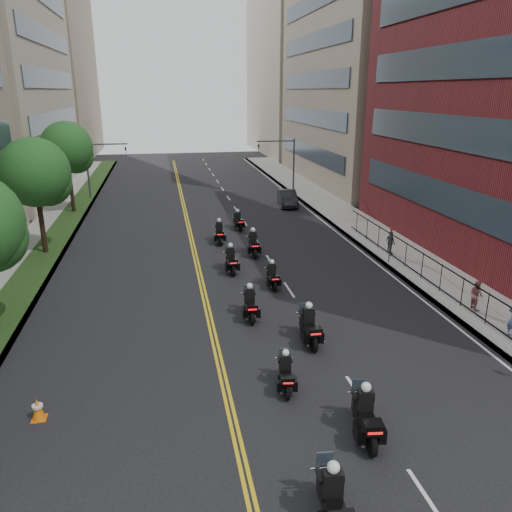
{
  "coord_description": "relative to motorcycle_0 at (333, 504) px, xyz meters",
  "views": [
    {
      "loc": [
        -3.27,
        -9.57,
        10.37
      ],
      "look_at": [
        1.52,
        15.91,
        1.76
      ],
      "focal_mm": 35.0,
      "sensor_mm": 36.0,
      "label": 1
    }
  ],
  "objects": [
    {
      "name": "sidewalk_right",
      "position": [
        11.62,
        25.42,
        -0.67
      ],
      "size": [
        4.0,
        90.0,
        0.15
      ],
      "primitive_type": "cube",
      "color": "gray",
      "rests_on": "ground"
    },
    {
      "name": "sidewalk_left",
      "position": [
        -12.38,
        25.42,
        -0.67
      ],
      "size": [
        4.0,
        90.0,
        0.15
      ],
      "primitive_type": "cube",
      "color": "gray",
      "rests_on": "ground"
    },
    {
      "name": "grass_strip",
      "position": [
        -11.58,
        25.42,
        -0.57
      ],
      "size": [
        2.0,
        90.0,
        0.04
      ],
      "primitive_type": "cube",
      "color": "#153413",
      "rests_on": "sidewalk_left"
    },
    {
      "name": "building_right_tan",
      "position": [
        21.1,
        48.42,
        14.26
      ],
      "size": [
        15.11,
        28.0,
        30.0
      ],
      "color": "gray",
      "rests_on": "ground"
    },
    {
      "name": "building_right_far",
      "position": [
        21.12,
        78.42,
        12.26
      ],
      "size": [
        15.0,
        28.0,
        26.0
      ],
      "primitive_type": "cube",
      "color": "#AFA48D",
      "rests_on": "ground"
    },
    {
      "name": "building_left_far",
      "position": [
        -22.38,
        78.42,
        12.26
      ],
      "size": [
        16.0,
        28.0,
        26.0
      ],
      "primitive_type": "cube",
      "color": "gray",
      "rests_on": "ground"
    },
    {
      "name": "iron_fence",
      "position": [
        10.62,
        12.42,
        0.16
      ],
      "size": [
        0.05,
        28.0,
        1.5
      ],
      "color": "black",
      "rests_on": "sidewalk_right"
    },
    {
      "name": "street_trees",
      "position": [
        -11.43,
        19.02,
        4.39
      ],
      "size": [
        4.4,
        38.4,
        7.98
      ],
      "color": "black",
      "rests_on": "ground"
    },
    {
      "name": "traffic_signal_right",
      "position": [
        9.16,
        42.42,
        2.96
      ],
      "size": [
        4.09,
        0.2,
        5.6
      ],
      "color": "#3F3F44",
      "rests_on": "ground"
    },
    {
      "name": "traffic_signal_left",
      "position": [
        -9.92,
        42.42,
        2.96
      ],
      "size": [
        4.09,
        0.2,
        5.6
      ],
      "color": "#3F3F44",
      "rests_on": "ground"
    },
    {
      "name": "motorcycle_0",
      "position": [
        0.0,
        0.0,
        0.0
      ],
      "size": [
        0.66,
        2.55,
        1.88
      ],
      "rotation": [
        0.0,
        0.0,
        -0.07
      ],
      "color": "black",
      "rests_on": "ground"
    },
    {
      "name": "motorcycle_1",
      "position": [
        2.12,
        3.11,
        -0.0
      ],
      "size": [
        0.75,
        2.53,
        1.87
      ],
      "rotation": [
        0.0,
        0.0,
        -0.13
      ],
      "color": "black",
      "rests_on": "ground"
    },
    {
      "name": "motorcycle_2",
      "position": [
        0.33,
        6.18,
        -0.13
      ],
      "size": [
        0.64,
        2.08,
        1.54
      ],
      "rotation": [
        0.0,
        0.0,
        -0.14
      ],
      "color": "black",
      "rests_on": "ground"
    },
    {
      "name": "motorcycle_3",
      "position": [
        2.16,
        9.4,
        -0.01
      ],
      "size": [
        0.58,
        2.5,
        1.85
      ],
      "rotation": [
        0.0,
        0.0,
        -0.02
      ],
      "color": "black",
      "rests_on": "ground"
    },
    {
      "name": "motorcycle_4",
      "position": [
        0.1,
        12.32,
        -0.06
      ],
      "size": [
        0.58,
        2.34,
        1.73
      ],
      "rotation": [
        0.0,
        0.0,
        -0.06
      ],
      "color": "black",
      "rests_on": "ground"
    },
    {
      "name": "motorcycle_5",
      "position": [
        1.99,
        15.99,
        -0.12
      ],
      "size": [
        0.49,
        2.13,
        1.57
      ],
      "rotation": [
        0.0,
        0.0,
        -0.01
      ],
      "color": "black",
      "rests_on": "ground"
    },
    {
      "name": "motorcycle_6",
      "position": [
        0.09,
        18.83,
        -0.04
      ],
      "size": [
        0.55,
        2.41,
        1.78
      ],
      "rotation": [
        0.0,
        0.0,
        0.01
      ],
      "color": "black",
      "rests_on": "ground"
    },
    {
      "name": "motorcycle_7",
      "position": [
        1.98,
        21.78,
        -0.01
      ],
      "size": [
        0.62,
        2.5,
        1.85
      ],
      "rotation": [
        0.0,
        0.0,
        -0.06
      ],
      "color": "black",
      "rests_on": "ground"
    },
    {
      "name": "motorcycle_8",
      "position": [
        0.11,
        24.98,
        -0.04
      ],
      "size": [
        0.58,
        2.41,
        1.78
      ],
      "rotation": [
        0.0,
        0.0,
        -0.05
      ],
      "color": "black",
      "rests_on": "ground"
    },
    {
      "name": "motorcycle_9",
      "position": [
        1.96,
        28.35,
        -0.11
      ],
      "size": [
        0.62,
        2.17,
        1.6
      ],
      "rotation": [
        0.0,
        0.0,
        0.11
      ],
      "color": "black",
      "rests_on": "ground"
    },
    {
      "name": "parked_sedan",
      "position": [
        7.84,
        35.85,
        0.0
      ],
      "size": [
        2.11,
        4.66,
        1.48
      ],
      "primitive_type": "imported",
      "rotation": [
        0.0,
        0.0,
        -0.12
      ],
      "color": "black",
      "rests_on": "ground"
    },
    {
      "name": "pedestrian_b",
      "position": [
        11.12,
        10.99,
        0.15
      ],
      "size": [
        0.59,
        0.74,
        1.48
      ],
      "primitive_type": "imported",
      "rotation": [
        0.0,
        0.0,
        1.54
      ],
      "color": "brown",
      "rests_on": "sidewalk_right"
    },
    {
      "name": "pedestrian_c",
      "position": [
        10.82,
        20.0,
        0.17
      ],
      "size": [
        0.54,
        0.95,
        1.52
      ],
      "primitive_type": "imported",
      "rotation": [
        0.0,
        0.0,
        1.78
      ],
      "color": "#3B3C42",
      "rests_on": "sidewalk_right"
    },
    {
      "name": "traffic_cone",
      "position": [
        -8.14,
        5.95,
        -0.36
      ],
      "size": [
        0.47,
        0.47,
        0.78
      ],
      "color": "orange",
      "rests_on": "ground"
    }
  ]
}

